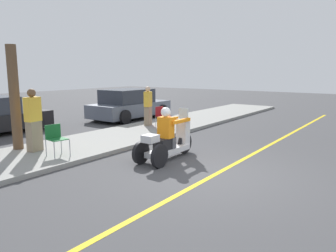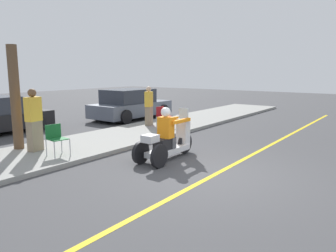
% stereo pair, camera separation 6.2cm
% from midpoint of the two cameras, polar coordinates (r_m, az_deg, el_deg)
% --- Properties ---
extents(ground_plane, '(60.00, 60.00, 0.00)m').
position_cam_midpoint_polar(ground_plane, '(7.60, 7.79, -8.48)').
color(ground_plane, '#424244').
extents(lane_stripe, '(24.00, 0.12, 0.01)m').
position_cam_midpoint_polar(lane_stripe, '(8.01, 9.46, -7.53)').
color(lane_stripe, gold).
rests_on(lane_stripe, ground).
extents(sidewalk_strip, '(28.00, 2.80, 0.12)m').
position_cam_midpoint_polar(sidewalk_strip, '(10.47, -15.01, -3.32)').
color(sidewalk_strip, gray).
rests_on(sidewalk_strip, ground).
extents(motorcycle_trike, '(2.17, 0.70, 1.41)m').
position_cam_midpoint_polar(motorcycle_trike, '(8.71, -0.21, -2.55)').
color(motorcycle_trike, black).
rests_on(motorcycle_trike, ground).
extents(spectator_far_back, '(0.43, 0.33, 1.59)m').
position_cam_midpoint_polar(spectator_far_back, '(13.41, -3.63, 3.38)').
color(spectator_far_back, gray).
rests_on(spectator_far_back, sidewalk_strip).
extents(spectator_by_tree, '(0.45, 0.31, 1.74)m').
position_cam_midpoint_polar(spectator_by_tree, '(9.80, -22.56, 0.75)').
color(spectator_by_tree, gray).
rests_on(spectator_by_tree, sidewalk_strip).
extents(folding_chair_set_back, '(0.51, 0.51, 0.82)m').
position_cam_midpoint_polar(folding_chair_set_back, '(9.16, -19.19, -1.76)').
color(folding_chair_set_back, '#A5A8AD').
rests_on(folding_chair_set_back, sidewalk_strip).
extents(folding_chair_curbside, '(0.48, 0.48, 0.82)m').
position_cam_midpoint_polar(folding_chair_curbside, '(12.95, -1.26, 2.00)').
color(folding_chair_curbside, '#A5A8AD').
rests_on(folding_chair_curbside, sidewalk_strip).
extents(parked_car_lot_center, '(4.23, 2.04, 1.46)m').
position_cam_midpoint_polar(parked_car_lot_center, '(16.08, -6.85, 3.67)').
color(parked_car_lot_center, slate).
rests_on(parked_car_lot_center, ground).
extents(tree_trunk, '(0.28, 0.28, 2.94)m').
position_cam_midpoint_polar(tree_trunk, '(10.21, -25.32, 4.46)').
color(tree_trunk, brown).
rests_on(tree_trunk, sidewalk_strip).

